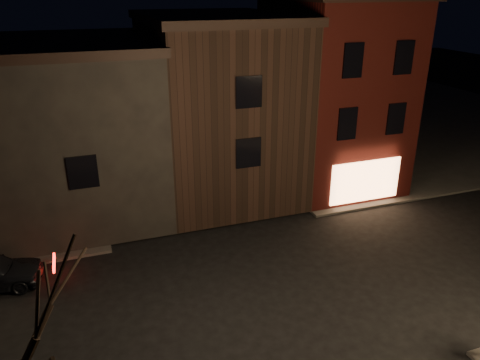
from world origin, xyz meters
The scene contains 5 objects.
ground centered at (0.00, 0.00, 0.00)m, with size 120.00×120.00×0.00m, color black.
sidewalk_far_right centered at (20.00, 20.00, 0.06)m, with size 30.00×30.00×0.12m, color #2D2B28.
corner_building centered at (8.00, 9.47, 5.40)m, with size 6.50×8.50×10.50m.
row_building_a centered at (1.50, 10.50, 4.83)m, with size 7.30×10.30×9.40m.
row_building_b centered at (-5.75, 10.50, 4.33)m, with size 7.80×10.30×8.40m.
Camera 1 is at (-5.59, -13.49, 10.78)m, focal length 35.00 mm.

